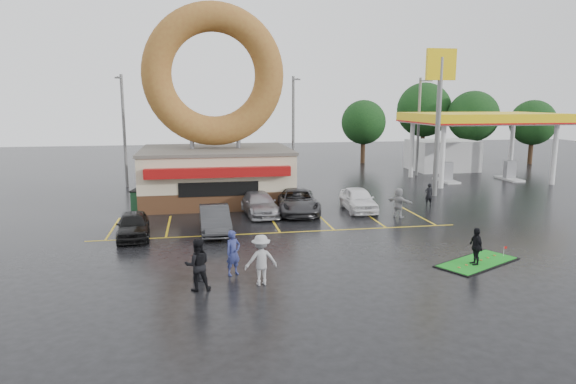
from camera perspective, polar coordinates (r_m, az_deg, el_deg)
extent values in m
plane|color=black|center=(24.41, 0.40, -6.54)|extent=(120.00, 120.00, 0.00)
cube|color=#472B19|center=(36.58, -7.93, 0.00)|extent=(10.00, 8.00, 1.20)
cube|color=beige|center=(36.31, -8.00, 2.72)|extent=(10.00, 8.00, 2.30)
cube|color=#59544C|center=(36.17, -8.05, 4.68)|extent=(10.20, 8.20, 0.20)
cube|color=maroon|center=(32.02, -7.72, 2.17)|extent=(9.00, 0.60, 0.60)
cylinder|color=slate|center=(36.09, -10.63, 5.71)|extent=(0.30, 0.30, 1.20)
cylinder|color=slate|center=(36.20, -5.53, 5.85)|extent=(0.30, 0.30, 1.20)
torus|color=brown|center=(36.04, -8.25, 12.77)|extent=(9.60, 2.00, 9.60)
cylinder|color=silver|center=(42.82, 16.78, 3.72)|extent=(0.40, 0.40, 5.00)
cylinder|color=silver|center=(48.14, 27.49, 3.68)|extent=(0.40, 0.40, 5.00)
cylinder|color=silver|center=(48.22, 13.58, 4.56)|extent=(0.40, 0.40, 5.00)
cylinder|color=silver|center=(53.01, 23.58, 4.48)|extent=(0.40, 0.40, 5.00)
cube|color=silver|center=(47.64, 20.75, 7.44)|extent=(12.00, 8.00, 0.50)
cube|color=yellow|center=(47.63, 20.77, 7.80)|extent=(12.30, 8.30, 0.70)
cube|color=#99999E|center=(46.56, 17.23, 2.21)|extent=(0.90, 0.60, 1.60)
cube|color=#99999E|center=(49.59, 23.41, 2.29)|extent=(0.90, 0.60, 1.60)
cube|color=silver|center=(54.04, 16.73, 3.93)|extent=(6.00, 5.00, 3.00)
cylinder|color=slate|center=(39.05, 16.30, 6.84)|extent=(0.36, 0.36, 10.00)
cube|color=yellow|center=(39.07, 16.64, 13.43)|extent=(2.20, 0.30, 2.20)
cylinder|color=slate|center=(43.44, -17.74, 6.41)|extent=(0.24, 0.24, 9.00)
cylinder|color=slate|center=(42.41, -18.24, 11.98)|extent=(0.12, 2.00, 0.12)
cube|color=slate|center=(41.42, -18.43, 11.96)|extent=(0.40, 0.18, 0.12)
cylinder|color=slate|center=(44.82, 0.59, 7.00)|extent=(0.24, 0.24, 9.00)
cylinder|color=slate|center=(43.79, 0.84, 12.42)|extent=(0.12, 2.00, 0.12)
cube|color=slate|center=(42.81, 1.10, 12.40)|extent=(0.40, 0.18, 0.12)
cylinder|color=slate|center=(49.39, 14.29, 6.99)|extent=(0.24, 0.24, 9.00)
cylinder|color=slate|center=(48.44, 15.01, 11.87)|extent=(0.12, 2.00, 0.12)
cube|color=slate|center=(47.53, 15.52, 11.82)|extent=(0.40, 0.18, 0.12)
cylinder|color=#332114|center=(61.26, 19.67, 4.41)|extent=(0.50, 0.50, 2.88)
sphere|color=black|center=(61.03, 19.88, 7.92)|extent=(5.60, 5.60, 5.60)
cylinder|color=#332114|center=(62.81, 25.33, 3.99)|extent=(0.50, 0.50, 2.52)
sphere|color=black|center=(62.59, 25.57, 6.98)|extent=(4.90, 4.90, 4.90)
cylinder|color=#332114|center=(62.96, 14.70, 4.98)|extent=(0.50, 0.50, 3.24)
sphere|color=black|center=(62.74, 14.88, 8.83)|extent=(6.30, 6.30, 6.30)
cylinder|color=#332114|center=(58.22, 8.31, 4.45)|extent=(0.50, 0.50, 2.52)
sphere|color=black|center=(57.98, 8.40, 7.68)|extent=(4.90, 4.90, 4.90)
imported|color=black|center=(27.64, -16.82, -3.54)|extent=(1.91, 4.08, 1.35)
imported|color=#2E2E30|center=(27.69, -8.15, -3.06)|extent=(1.66, 4.46, 1.45)
imported|color=gray|center=(31.84, -3.22, -1.30)|extent=(2.43, 4.88, 1.36)
imported|color=#333235|center=(32.19, 1.01, -1.05)|extent=(2.89, 5.54, 1.49)
imported|color=white|center=(33.11, 7.80, -0.82)|extent=(1.96, 4.46, 1.49)
imported|color=navy|center=(21.04, -6.11, -6.73)|extent=(0.81, 0.74, 1.86)
imported|color=black|center=(19.56, -10.02, -7.97)|extent=(1.01, 0.82, 1.98)
imported|color=#98989A|center=(19.87, -3.01, -7.54)|extent=(1.35, 0.88, 1.98)
imported|color=black|center=(20.67, -9.91, -7.56)|extent=(0.71, 0.89, 1.57)
imported|color=black|center=(23.53, 20.14, -5.73)|extent=(0.45, 0.99, 1.66)
imported|color=#97979A|center=(31.72, 12.20, -1.16)|extent=(1.45, 1.65, 1.81)
imported|color=black|center=(35.65, 15.37, -0.27)|extent=(0.56, 0.37, 1.53)
cube|color=#1A4427|center=(34.04, -15.34, -0.95)|extent=(2.00, 1.53, 1.30)
cube|color=black|center=(24.12, 20.29, -7.35)|extent=(4.38, 3.43, 0.05)
cube|color=#16861D|center=(24.12, 20.29, -7.29)|extent=(4.14, 3.18, 0.03)
cylinder|color=silver|center=(25.30, 22.85, -6.12)|extent=(0.02, 0.02, 0.46)
cube|color=red|center=(25.29, 23.01, -5.70)|extent=(0.14, 0.01, 0.10)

